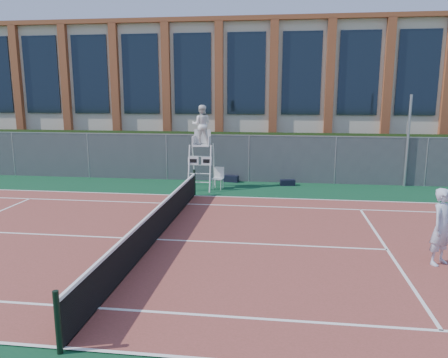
# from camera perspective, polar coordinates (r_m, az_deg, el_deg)

# --- Properties ---
(ground) EXTENTS (120.00, 120.00, 0.00)m
(ground) POSITION_cam_1_polar(r_m,az_deg,el_deg) (12.83, -8.80, -7.94)
(ground) COLOR #233814
(apron) EXTENTS (36.00, 20.00, 0.01)m
(apron) POSITION_cam_1_polar(r_m,az_deg,el_deg) (13.74, -7.64, -6.58)
(apron) COLOR #0E3E25
(apron) RESTS_ON ground
(tennis_court) EXTENTS (23.77, 10.97, 0.02)m
(tennis_court) POSITION_cam_1_polar(r_m,az_deg,el_deg) (12.83, -8.81, -7.86)
(tennis_court) COLOR brown
(tennis_court) RESTS_ON apron
(tennis_net) EXTENTS (0.10, 11.30, 1.10)m
(tennis_net) POSITION_cam_1_polar(r_m,az_deg,el_deg) (12.67, -8.88, -5.65)
(tennis_net) COLOR black
(tennis_net) RESTS_ON ground
(fence) EXTENTS (40.00, 0.06, 2.20)m
(fence) POSITION_cam_1_polar(r_m,az_deg,el_deg) (20.95, -2.19, 2.74)
(fence) COLOR #595E60
(fence) RESTS_ON ground
(hedge) EXTENTS (40.00, 1.40, 2.20)m
(hedge) POSITION_cam_1_polar(r_m,az_deg,el_deg) (22.12, -1.67, 3.20)
(hedge) COLOR black
(hedge) RESTS_ON ground
(building) EXTENTS (45.00, 10.60, 8.22)m
(building) POSITION_cam_1_polar(r_m,az_deg,el_deg) (29.78, 0.76, 11.14)
(building) COLOR beige
(building) RESTS_ON ground
(steel_pole) EXTENTS (0.12, 0.12, 4.11)m
(steel_pole) POSITION_cam_1_polar(r_m,az_deg,el_deg) (21.19, 22.87, 4.57)
(steel_pole) COLOR #9EA0A5
(steel_pole) RESTS_ON ground
(umpire_chair) EXTENTS (1.04, 1.60, 3.71)m
(umpire_chair) POSITION_cam_1_polar(r_m,az_deg,el_deg) (19.04, -2.95, 6.78)
(umpire_chair) COLOR white
(umpire_chair) RESTS_ON ground
(plastic_chair) EXTENTS (0.50, 0.50, 0.96)m
(plastic_chair) POSITION_cam_1_polar(r_m,az_deg,el_deg) (19.24, -0.72, 0.40)
(plastic_chair) COLOR silver
(plastic_chair) RESTS_ON apron
(sports_bag_near) EXTENTS (0.76, 0.44, 0.31)m
(sports_bag_near) POSITION_cam_1_polar(r_m,az_deg,el_deg) (20.75, 0.89, 0.04)
(sports_bag_near) COLOR black
(sports_bag_near) RESTS_ON apron
(sports_bag_far) EXTENTS (0.71, 0.40, 0.27)m
(sports_bag_far) POSITION_cam_1_polar(r_m,az_deg,el_deg) (20.16, 8.30, -0.46)
(sports_bag_far) COLOR black
(sports_bag_far) RESTS_ON apron
(tennis_player) EXTENTS (1.11, 0.87, 1.90)m
(tennis_player) POSITION_cam_1_polar(r_m,az_deg,el_deg) (11.90, 26.61, -5.59)
(tennis_player) COLOR silver
(tennis_player) RESTS_ON tennis_court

